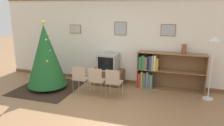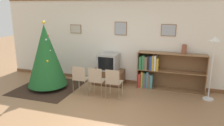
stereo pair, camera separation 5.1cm
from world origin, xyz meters
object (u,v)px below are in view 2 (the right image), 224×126
object	(u,v)px
folding_chair_left	(80,78)
christmas_tree	(46,55)
folding_chair_right	(113,82)
television	(108,62)
folding_chair_center	(96,80)
vase	(184,49)
bookshelf	(158,71)
standing_lamp	(214,52)
tv_console	(109,77)

from	to	relation	value
folding_chair_left	christmas_tree	bearing A→B (deg)	173.33
folding_chair_right	christmas_tree	bearing A→B (deg)	176.38
television	folding_chair_center	bearing A→B (deg)	-90.00
folding_chair_left	vase	xyz separation A→B (m)	(2.71, 1.14, 0.78)
bookshelf	standing_lamp	distance (m)	1.63
folding_chair_left	television	bearing A→B (deg)	64.28
bookshelf	vase	size ratio (longest dim) A/B	7.23
folding_chair_left	standing_lamp	bearing A→B (deg)	11.86
standing_lamp	tv_console	bearing A→B (deg)	174.13
christmas_tree	folding_chair_center	bearing A→B (deg)	-4.70
christmas_tree	bookshelf	world-z (taller)	christmas_tree
christmas_tree	tv_console	distance (m)	2.02
folding_chair_left	tv_console	bearing A→B (deg)	64.33
folding_chair_center	vase	size ratio (longest dim) A/B	3.05
television	standing_lamp	size ratio (longest dim) A/B	0.35
vase	standing_lamp	world-z (taller)	standing_lamp
christmas_tree	bookshelf	size ratio (longest dim) A/B	1.04
folding_chair_right	standing_lamp	xyz separation A→B (m)	(2.43, 0.72, 0.83)
tv_console	television	bearing A→B (deg)	-90.00
vase	folding_chair_left	bearing A→B (deg)	-157.10
folding_chair_right	vase	distance (m)	2.21
christmas_tree	standing_lamp	size ratio (longest dim) A/B	1.19
television	folding_chair_center	distance (m)	1.05
christmas_tree	television	world-z (taller)	christmas_tree
tv_console	folding_chair_center	xyz separation A→B (m)	(-0.00, -1.02, 0.23)
christmas_tree	standing_lamp	world-z (taller)	christmas_tree
standing_lamp	christmas_tree	bearing A→B (deg)	-172.75
television	bookshelf	bearing A→B (deg)	3.84
folding_chair_left	folding_chair_center	size ratio (longest dim) A/B	1.00
television	vase	bearing A→B (deg)	3.33
tv_console	folding_chair_right	xyz separation A→B (m)	(0.49, -1.02, 0.23)
folding_chair_center	folding_chair_right	xyz separation A→B (m)	(0.49, 0.00, 0.00)
folding_chair_right	bookshelf	distance (m)	1.52
vase	standing_lamp	size ratio (longest dim) A/B	0.16
folding_chair_center	folding_chair_right	bearing A→B (deg)	0.00
christmas_tree	folding_chair_right	world-z (taller)	christmas_tree
folding_chair_left	folding_chair_center	xyz separation A→B (m)	(0.49, 0.00, 0.00)
television	bookshelf	world-z (taller)	bookshelf
standing_lamp	folding_chair_center	bearing A→B (deg)	-166.23
folding_chair_right	folding_chair_center	bearing A→B (deg)	180.00
folding_chair_left	folding_chair_center	bearing A→B (deg)	0.00
christmas_tree	folding_chair_center	xyz separation A→B (m)	(1.64, -0.14, -0.54)
christmas_tree	folding_chair_center	distance (m)	1.74
folding_chair_center	standing_lamp	size ratio (longest dim) A/B	0.48
folding_chair_right	bookshelf	world-z (taller)	bookshelf
tv_console	television	world-z (taller)	television
folding_chair_left	folding_chair_right	distance (m)	0.98
christmas_tree	tv_console	size ratio (longest dim) A/B	2.09
television	vase	world-z (taller)	vase
tv_console	vase	bearing A→B (deg)	3.27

